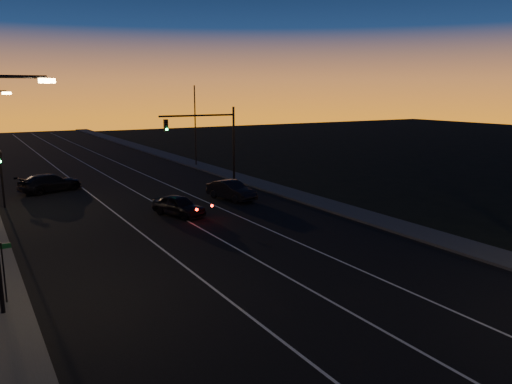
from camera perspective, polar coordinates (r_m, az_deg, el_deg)
road at (r=33.18m, az=-8.91°, el=-3.26°), size 20.00×170.00×0.01m
sidewalk_right at (r=38.55m, az=6.73°, el=-1.02°), size 2.40×170.00×0.16m
lane_stripe_left at (r=32.24m, az=-13.87°, el=-3.87°), size 0.12×160.00×0.01m
lane_stripe_mid at (r=33.35m, az=-8.11°, el=-3.14°), size 0.12×160.00×0.01m
lane_stripe_right at (r=34.78m, az=-2.78°, el=-2.43°), size 0.12×160.00×0.01m
street_sign at (r=21.97m, az=-26.93°, el=-7.56°), size 0.70×0.06×2.60m
signal_mast at (r=44.26m, az=-5.29°, el=6.77°), size 7.10×0.41×7.00m
signal_post at (r=40.33m, az=-27.14°, el=2.40°), size 0.28×0.37×4.20m
far_pole_right at (r=56.78m, az=-6.96°, el=7.47°), size 0.14×0.14×9.00m
lead_car at (r=34.32m, az=-8.82°, el=-1.55°), size 3.11×4.86×1.40m
right_car at (r=39.03m, az=-2.85°, el=0.20°), size 2.54×4.73×1.48m
cross_car at (r=45.52m, az=-22.45°, el=0.99°), size 5.67×3.84×1.52m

